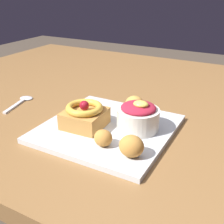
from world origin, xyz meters
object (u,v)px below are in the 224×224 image
at_px(fritter_middle, 134,105).
at_px(spoon, 21,101).
at_px(front_plate, 108,128).
at_px(berry_ramekin, 138,117).
at_px(cake_slice, 85,115).
at_px(fritter_back, 131,146).
at_px(fritter_front, 103,138).

bearing_deg(fritter_middle, spoon, -168.48).
distance_m(front_plate, berry_ramekin, 0.08).
height_order(cake_slice, spoon, cake_slice).
relative_size(berry_ramekin, fritter_middle, 1.96).
bearing_deg(fritter_back, berry_ramekin, 107.37).
relative_size(fritter_middle, fritter_back, 1.00).
distance_m(fritter_front, fritter_middle, 0.18).
bearing_deg(berry_ramekin, fritter_back, -72.63).
bearing_deg(spoon, fritter_back, -119.63).
relative_size(berry_ramekin, spoon, 0.76).
relative_size(cake_slice, berry_ramekin, 0.98).
distance_m(front_plate, spoon, 0.31).
bearing_deg(spoon, fritter_front, -121.52).
bearing_deg(front_plate, fritter_front, -67.02).
distance_m(front_plate, fritter_middle, 0.10).
bearing_deg(fritter_back, cake_slice, 157.24).
height_order(front_plate, fritter_front, fritter_front).
bearing_deg(fritter_front, fritter_back, -5.86).
bearing_deg(front_plate, fritter_middle, 76.79).
xyz_separation_m(cake_slice, spoon, (-0.26, 0.05, -0.04)).
height_order(berry_ramekin, fritter_middle, berry_ramekin).
xyz_separation_m(fritter_middle, spoon, (-0.33, -0.07, -0.03)).
height_order(fritter_front, spoon, fritter_front).
xyz_separation_m(front_plate, fritter_back, (0.10, -0.09, 0.03)).
bearing_deg(fritter_front, berry_ramekin, 71.58).
height_order(fritter_back, spoon, fritter_back).
xyz_separation_m(fritter_front, fritter_middle, (-0.01, 0.18, 0.00)).
relative_size(front_plate, berry_ramekin, 2.99).
relative_size(fritter_back, spoon, 0.39).
height_order(berry_ramekin, fritter_front, berry_ramekin).
xyz_separation_m(berry_ramekin, fritter_back, (0.03, -0.11, -0.01)).
xyz_separation_m(berry_ramekin, spoon, (-0.37, 0.01, -0.04)).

